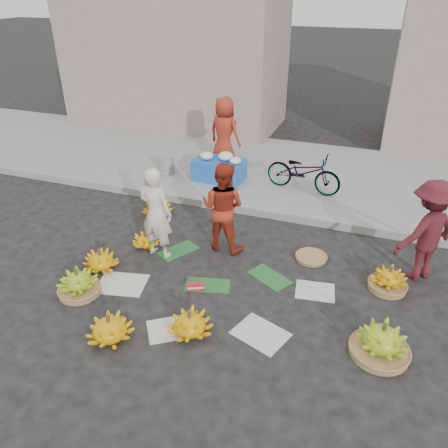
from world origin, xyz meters
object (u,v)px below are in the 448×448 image
(banana_bunch_0, at_px, (101,260))
(banana_bunch_4, at_px, (381,341))
(bicycle, at_px, (304,172))
(vendor_cream, at_px, (156,213))
(flower_table, at_px, (219,168))

(banana_bunch_0, bearing_deg, banana_bunch_4, -5.47)
(banana_bunch_4, distance_m, bicycle, 4.40)
(vendor_cream, distance_m, flower_table, 2.94)
(banana_bunch_0, distance_m, banana_bunch_4, 4.14)
(banana_bunch_4, distance_m, flower_table, 5.31)
(banana_bunch_0, relative_size, banana_bunch_4, 0.80)
(banana_bunch_0, height_order, banana_bunch_4, banana_bunch_4)
(banana_bunch_4, bearing_deg, bicycle, 113.11)
(flower_table, bearing_deg, bicycle, 5.66)
(vendor_cream, relative_size, bicycle, 0.97)
(banana_bunch_4, bearing_deg, banana_bunch_0, 174.53)
(vendor_cream, bearing_deg, bicycle, -113.42)
(banana_bunch_0, bearing_deg, flower_table, 80.33)
(bicycle, bearing_deg, banana_bunch_4, -147.90)
(flower_table, height_order, bicycle, bicycle)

